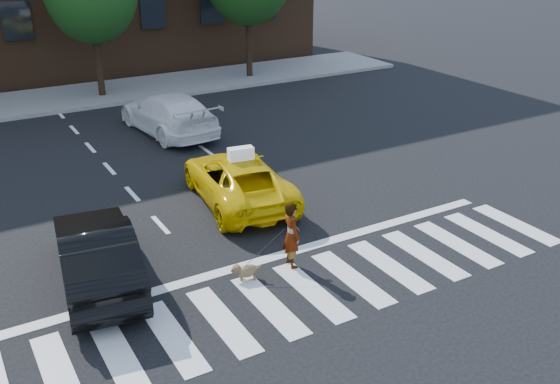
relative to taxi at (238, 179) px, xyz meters
name	(u,v)px	position (x,y,z in m)	size (l,w,h in m)	color
ground	(312,291)	(-0.72, -4.73, -0.62)	(120.00, 120.00, 0.00)	black
crosswalk	(312,291)	(-0.72, -4.73, -0.62)	(13.00, 2.40, 0.01)	silver
stop_line	(273,257)	(-0.72, -3.13, -0.62)	(12.00, 0.30, 0.01)	silver
sidewalk_far	(88,95)	(-0.72, 12.77, -0.55)	(30.00, 4.00, 0.15)	slate
taxi	(238,179)	(0.00, 0.00, 0.00)	(2.07, 4.49, 1.25)	#EAC104
black_sedan	(97,253)	(-4.33, -2.23, 0.06)	(1.45, 4.16, 1.37)	black
white_suv	(168,113)	(0.54, 6.47, 0.08)	(1.98, 4.87, 1.41)	white
woman	(292,235)	(-0.55, -3.63, 0.12)	(0.55, 0.36, 1.49)	#999999
dog	(245,271)	(-1.68, -3.64, -0.41)	(0.62, 0.41, 0.37)	olive
taxi_sign	(241,154)	(0.00, -0.20, 0.78)	(0.65, 0.28, 0.32)	white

